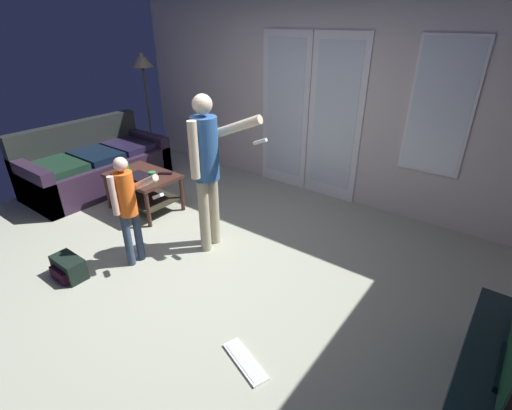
{
  "coord_description": "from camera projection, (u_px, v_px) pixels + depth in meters",
  "views": [
    {
      "loc": [
        2.42,
        -2.12,
        2.26
      ],
      "look_at": [
        0.67,
        0.21,
        0.78
      ],
      "focal_mm": 26.04,
      "sensor_mm": 36.0,
      "label": 1
    }
  ],
  "objects": [
    {
      "name": "tv_remote_black",
      "position": [
        165.0,
        173.0,
        4.67
      ],
      "size": [
        0.17,
        0.14,
        0.02
      ],
      "primitive_type": "cube",
      "rotation": [
        0.0,
        0.0,
        0.64
      ],
      "color": "black",
      "rests_on": "coffee_table"
    },
    {
      "name": "leather_couch",
      "position": [
        96.0,
        166.0,
        5.41
      ],
      "size": [
        0.97,
        1.95,
        0.91
      ],
      "color": "#2C1E30",
      "rests_on": "ground_plane"
    },
    {
      "name": "coffee_table",
      "position": [
        143.0,
        184.0,
        4.73
      ],
      "size": [
        0.88,
        0.61,
        0.49
      ],
      "color": "#3E231C",
      "rests_on": "ground_plane"
    },
    {
      "name": "tv_stand",
      "position": [
        492.0,
        398.0,
        2.2
      ],
      "size": [
        0.44,
        1.49,
        0.47
      ],
      "color": "black",
      "rests_on": "ground_plane"
    },
    {
      "name": "dvd_remote_slim",
      "position": [
        118.0,
        174.0,
        4.66
      ],
      "size": [
        0.17,
        0.13,
        0.02
      ],
      "primitive_type": "cube",
      "rotation": [
        0.0,
        0.0,
        0.52
      ],
      "color": "black",
      "rests_on": "coffee_table"
    },
    {
      "name": "wall_back_with_doors",
      "position": [
        315.0,
        94.0,
        4.85
      ],
      "size": [
        6.15,
        0.09,
        2.81
      ],
      "color": "beige",
      "rests_on": "ground_plane"
    },
    {
      "name": "ground_plane",
      "position": [
        193.0,
        263.0,
        3.83
      ],
      "size": [
        6.15,
        4.73,
        0.02
      ],
      "primitive_type": "cube",
      "color": "#9DA08D"
    },
    {
      "name": "person_child",
      "position": [
        128.0,
        203.0,
        3.53
      ],
      "size": [
        0.5,
        0.31,
        1.13
      ],
      "color": "#2F3D57",
      "rests_on": "ground_plane"
    },
    {
      "name": "loose_keyboard",
      "position": [
        245.0,
        361.0,
        2.71
      ],
      "size": [
        0.46,
        0.27,
        0.02
      ],
      "color": "white",
      "rests_on": "ground_plane"
    },
    {
      "name": "backpack",
      "position": [
        68.0,
        268.0,
        3.57
      ],
      "size": [
        0.35,
        0.23,
        0.21
      ],
      "color": "black",
      "rests_on": "ground_plane"
    },
    {
      "name": "person_adult",
      "position": [
        207.0,
        161.0,
        3.66
      ],
      "size": [
        0.69,
        0.51,
        1.64
      ],
      "color": "tan",
      "rests_on": "ground_plane"
    },
    {
      "name": "floor_lamp",
      "position": [
        143.0,
        67.0,
        5.97
      ],
      "size": [
        0.34,
        0.34,
        1.76
      ],
      "color": "#3C3832",
      "rests_on": "ground_plane"
    },
    {
      "name": "cup_by_laptop",
      "position": [
        153.0,
        177.0,
        4.44
      ],
      "size": [
        0.09,
        0.09,
        0.12
      ],
      "primitive_type": "cylinder",
      "color": "#2D8246",
      "rests_on": "coffee_table"
    },
    {
      "name": "laptop_closed",
      "position": [
        139.0,
        176.0,
        4.59
      ],
      "size": [
        0.33,
        0.25,
        0.02
      ],
      "primitive_type": "cube",
      "rotation": [
        0.0,
        0.0,
        -0.04
      ],
      "color": "black",
      "rests_on": "coffee_table"
    },
    {
      "name": "cup_near_edge",
      "position": [
        125.0,
        165.0,
        4.81
      ],
      "size": [
        0.09,
        0.09,
        0.1
      ],
      "primitive_type": "cylinder",
      "color": "#298445",
      "rests_on": "coffee_table"
    }
  ]
}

